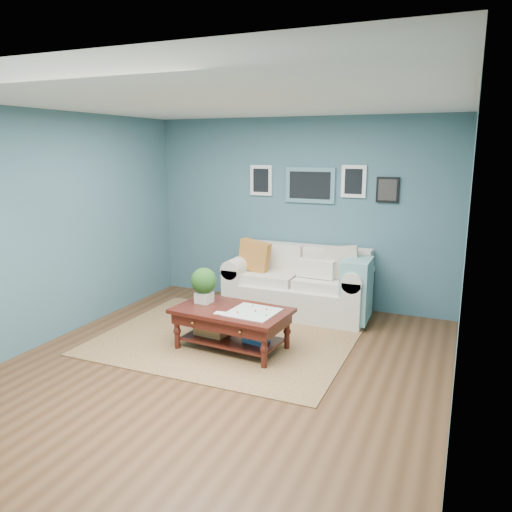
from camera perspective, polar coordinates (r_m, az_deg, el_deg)
The scene contains 4 objects.
room_shell at distance 5.04m, azimuth -3.62°, elevation 1.84°, with size 5.00×5.02×2.70m.
area_rug at distance 6.14m, azimuth -3.40°, elevation -9.37°, with size 2.95×2.36×0.01m, color brown.
loveseat at distance 6.95m, azimuth 5.54°, elevation -3.25°, with size 1.99×0.90×1.02m.
coffee_table at distance 5.75m, azimuth -3.33°, elevation -6.72°, with size 1.35×0.85×0.90m.
Camera 1 is at (2.25, -4.37, 2.27)m, focal length 35.00 mm.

